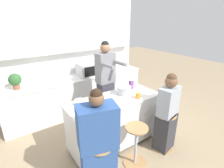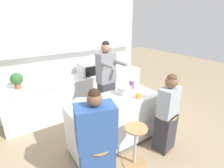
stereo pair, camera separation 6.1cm
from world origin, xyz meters
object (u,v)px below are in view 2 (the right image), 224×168
object	(u,v)px
person_wrapped_blanket	(96,145)
potted_plant	(17,80)
person_cooking	(106,85)
banana_bunch	(90,108)
bar_stool_rightmost	(164,131)
person_seated_near	(167,117)
microwave	(90,69)
bar_stool_center	(135,146)
bar_stool_leftmost	(98,165)
coffee_cup_near	(138,96)
juice_carton	(132,85)
fruit_bowl	(79,102)
kitchen_island	(114,122)
cooking_pot	(124,90)

from	to	relation	value
person_wrapped_blanket	potted_plant	size ratio (longest dim) A/B	4.63
person_cooking	banana_bunch	xyz separation A→B (m)	(-0.75, -0.74, 0.03)
bar_stool_rightmost	person_wrapped_blanket	distance (m)	1.38
person_seated_near	potted_plant	bearing A→B (deg)	121.60
person_wrapped_blanket	microwave	xyz separation A→B (m)	(0.96, 2.05, 0.35)
bar_stool_center	bar_stool_leftmost	bearing A→B (deg)	-178.73
person_wrapped_blanket	banana_bunch	world-z (taller)	person_wrapped_blanket
bar_stool_rightmost	person_wrapped_blanket	size ratio (longest dim) A/B	0.46
person_seated_near	coffee_cup_near	bearing A→B (deg)	118.13
person_wrapped_blanket	juice_carton	xyz separation A→B (m)	(1.21, 0.78, 0.30)
juice_carton	bar_stool_center	bearing A→B (deg)	-124.85
bar_stool_rightmost	banana_bunch	xyz separation A→B (m)	(-1.16, 0.49, 0.58)
person_wrapped_blanket	banana_bunch	size ratio (longest dim) A/B	10.08
person_cooking	person_wrapped_blanket	world-z (taller)	person_cooking
person_wrapped_blanket	fruit_bowl	bearing A→B (deg)	96.64
kitchen_island	person_cooking	distance (m)	0.82
cooking_pot	juice_carton	size ratio (longest dim) A/B	2.05
banana_bunch	juice_carton	distance (m)	1.07
person_wrapped_blanket	bar_stool_rightmost	bearing A→B (deg)	15.96
juice_carton	coffee_cup_near	bearing A→B (deg)	-115.53
potted_plant	bar_stool_leftmost	bearing A→B (deg)	-73.49
bar_stool_center	person_cooking	distance (m)	1.37
bar_stool_rightmost	person_wrapped_blanket	world-z (taller)	person_wrapped_blanket
coffee_cup_near	juice_carton	bearing A→B (deg)	64.47
bar_stool_center	cooking_pot	distance (m)	0.94
bar_stool_center	fruit_bowl	bearing A→B (deg)	127.40
cooking_pot	juice_carton	bearing A→B (deg)	23.84
person_cooking	fruit_bowl	world-z (taller)	person_cooking
banana_bunch	person_cooking	bearing A→B (deg)	44.63
person_cooking	potted_plant	bearing A→B (deg)	148.01
person_wrapped_blanket	person_seated_near	xyz separation A→B (m)	(1.34, -0.00, -0.04)
kitchen_island	coffee_cup_near	xyz separation A→B (m)	(0.35, -0.21, 0.50)
person_wrapped_blanket	fruit_bowl	distance (m)	0.80
cooking_pot	microwave	world-z (taller)	microwave
fruit_bowl	potted_plant	xyz separation A→B (m)	(-0.71, 1.34, 0.12)
kitchen_island	potted_plant	size ratio (longest dim) A/B	5.17
cooking_pot	fruit_bowl	bearing A→B (deg)	173.75
person_cooking	microwave	bearing A→B (deg)	84.29
banana_bunch	bar_stool_center	bearing A→B (deg)	-43.96
bar_stool_center	bar_stool_rightmost	bearing A→B (deg)	-0.24
microwave	banana_bunch	bearing A→B (deg)	-116.91
juice_carton	potted_plant	world-z (taller)	potted_plant
bar_stool_leftmost	person_wrapped_blanket	bearing A→B (deg)	179.62
fruit_bowl	cooking_pot	bearing A→B (deg)	-6.25
person_seated_near	juice_carton	xyz separation A→B (m)	(-0.13, 0.78, 0.35)
juice_carton	microwave	distance (m)	1.30
person_wrapped_blanket	juice_carton	world-z (taller)	person_wrapped_blanket
kitchen_island	potted_plant	distance (m)	2.05
bar_stool_rightmost	juice_carton	world-z (taller)	juice_carton
coffee_cup_near	juice_carton	xyz separation A→B (m)	(0.19, 0.39, 0.03)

